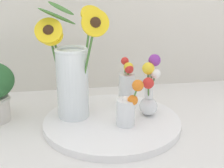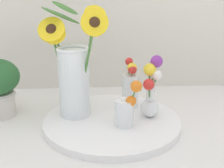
% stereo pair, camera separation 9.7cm
% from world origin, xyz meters
% --- Properties ---
extents(ground_plane, '(6.00, 6.00, 0.00)m').
position_xyz_m(ground_plane, '(0.00, 0.00, 0.00)').
color(ground_plane, silver).
extents(serving_tray, '(0.44, 0.44, 0.02)m').
position_xyz_m(serving_tray, '(-0.01, 0.06, 0.01)').
color(serving_tray, white).
rests_on(serving_tray, ground_plane).
extents(mason_jar_sunflowers, '(0.23, 0.20, 0.37)m').
position_xyz_m(mason_jar_sunflowers, '(-0.13, 0.10, 0.17)').
color(mason_jar_sunflowers, silver).
rests_on(mason_jar_sunflowers, serving_tray).
extents(vase_small_center, '(0.08, 0.06, 0.15)m').
position_xyz_m(vase_small_center, '(0.03, 0.01, 0.08)').
color(vase_small_center, white).
rests_on(vase_small_center, serving_tray).
extents(vase_bulb_right, '(0.07, 0.08, 0.20)m').
position_xyz_m(vase_bulb_right, '(0.11, 0.07, 0.11)').
color(vase_bulb_right, white).
rests_on(vase_bulb_right, serving_tray).
extents(vase_small_back, '(0.06, 0.07, 0.17)m').
position_xyz_m(vase_small_back, '(0.06, 0.16, 0.10)').
color(vase_small_back, white).
rests_on(vase_small_back, serving_tray).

